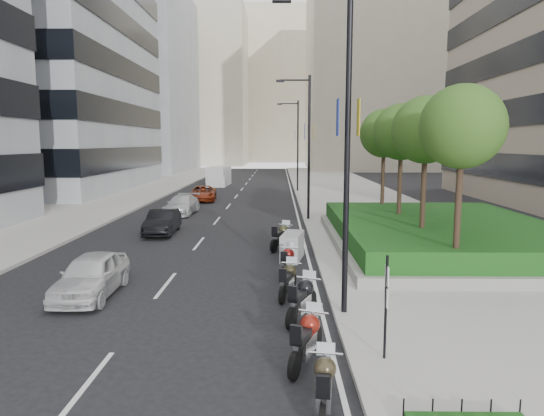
{
  "coord_description": "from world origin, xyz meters",
  "views": [
    {
      "loc": [
        2.44,
        -12.31,
        4.93
      ],
      "look_at": [
        2.13,
        9.3,
        2.0
      ],
      "focal_mm": 32.0,
      "sensor_mm": 36.0,
      "label": 1
    }
  ],
  "objects_px": {
    "motorcycle_3": "(288,280)",
    "motorcycle_5": "(292,247)",
    "lamp_post_0": "(342,137)",
    "lamp_post_2": "(296,141)",
    "parking_sign": "(386,302)",
    "delivery_van": "(219,177)",
    "motorcycle_0": "(324,386)",
    "motorcycle_4": "(287,262)",
    "lamp_post_1": "(307,140)",
    "car_a": "(91,275)",
    "motorcycle_1": "(307,339)",
    "motorcycle_2": "(303,299)",
    "car_c": "(182,205)",
    "car_b": "(162,222)",
    "motorcycle_6": "(281,237)"
  },
  "relations": [
    {
      "from": "lamp_post_2",
      "to": "car_c",
      "type": "xyz_separation_m",
      "value": [
        -8.43,
        -15.19,
        -4.41
      ]
    },
    {
      "from": "lamp_post_1",
      "to": "lamp_post_2",
      "type": "xyz_separation_m",
      "value": [
        0.0,
        18.0,
        0.0
      ]
    },
    {
      "from": "lamp_post_0",
      "to": "motorcycle_5",
      "type": "relative_size",
      "value": 4.53
    },
    {
      "from": "motorcycle_6",
      "to": "car_a",
      "type": "distance_m",
      "value": 9.33
    },
    {
      "from": "motorcycle_0",
      "to": "motorcycle_6",
      "type": "height_order",
      "value": "motorcycle_6"
    },
    {
      "from": "lamp_post_1",
      "to": "parking_sign",
      "type": "height_order",
      "value": "lamp_post_1"
    },
    {
      "from": "motorcycle_1",
      "to": "lamp_post_2",
      "type": "bearing_deg",
      "value": 19.66
    },
    {
      "from": "lamp_post_1",
      "to": "car_b",
      "type": "xyz_separation_m",
      "value": [
        -8.02,
        -4.5,
        -4.41
      ]
    },
    {
      "from": "motorcycle_1",
      "to": "motorcycle_2",
      "type": "relative_size",
      "value": 0.99
    },
    {
      "from": "delivery_van",
      "to": "car_a",
      "type": "bearing_deg",
      "value": -84.84
    },
    {
      "from": "motorcycle_5",
      "to": "motorcycle_3",
      "type": "bearing_deg",
      "value": -172.47
    },
    {
      "from": "parking_sign",
      "to": "motorcycle_4",
      "type": "height_order",
      "value": "parking_sign"
    },
    {
      "from": "motorcycle_2",
      "to": "delivery_van",
      "type": "height_order",
      "value": "delivery_van"
    },
    {
      "from": "lamp_post_0",
      "to": "car_a",
      "type": "height_order",
      "value": "lamp_post_0"
    },
    {
      "from": "car_b",
      "to": "car_c",
      "type": "distance_m",
      "value": 7.32
    },
    {
      "from": "lamp_post_2",
      "to": "motorcycle_0",
      "type": "height_order",
      "value": "lamp_post_2"
    },
    {
      "from": "motorcycle_6",
      "to": "car_b",
      "type": "distance_m",
      "value": 7.42
    },
    {
      "from": "lamp_post_1",
      "to": "motorcycle_2",
      "type": "distance_m",
      "value": 17.84
    },
    {
      "from": "lamp_post_0",
      "to": "lamp_post_2",
      "type": "xyz_separation_m",
      "value": [
        0.0,
        35.0,
        0.0
      ]
    },
    {
      "from": "motorcycle_1",
      "to": "car_b",
      "type": "relative_size",
      "value": 0.51
    },
    {
      "from": "lamp_post_2",
      "to": "delivery_van",
      "type": "distance_m",
      "value": 11.85
    },
    {
      "from": "motorcycle_4",
      "to": "delivery_van",
      "type": "relative_size",
      "value": 0.38
    },
    {
      "from": "motorcycle_4",
      "to": "motorcycle_5",
      "type": "height_order",
      "value": "motorcycle_5"
    },
    {
      "from": "motorcycle_2",
      "to": "motorcycle_3",
      "type": "distance_m",
      "value": 2.09
    },
    {
      "from": "motorcycle_0",
      "to": "motorcycle_4",
      "type": "relative_size",
      "value": 0.96
    },
    {
      "from": "motorcycle_3",
      "to": "motorcycle_6",
      "type": "relative_size",
      "value": 0.97
    },
    {
      "from": "lamp_post_0",
      "to": "motorcycle_3",
      "type": "bearing_deg",
      "value": 127.71
    },
    {
      "from": "car_c",
      "to": "delivery_van",
      "type": "relative_size",
      "value": 0.84
    },
    {
      "from": "lamp_post_0",
      "to": "motorcycle_6",
      "type": "relative_size",
      "value": 4.39
    },
    {
      "from": "motorcycle_2",
      "to": "delivery_van",
      "type": "bearing_deg",
      "value": 33.43
    },
    {
      "from": "motorcycle_5",
      "to": "car_b",
      "type": "relative_size",
      "value": 0.5
    },
    {
      "from": "motorcycle_6",
      "to": "delivery_van",
      "type": "distance_m",
      "value": 34.0
    },
    {
      "from": "lamp_post_2",
      "to": "car_b",
      "type": "xyz_separation_m",
      "value": [
        -8.02,
        -22.5,
        -4.41
      ]
    },
    {
      "from": "motorcycle_4",
      "to": "car_c",
      "type": "relative_size",
      "value": 0.45
    },
    {
      "from": "parking_sign",
      "to": "delivery_van",
      "type": "relative_size",
      "value": 0.47
    },
    {
      "from": "lamp_post_1",
      "to": "car_a",
      "type": "xyz_separation_m",
      "value": [
        -7.76,
        -15.2,
        -4.38
      ]
    },
    {
      "from": "lamp_post_1",
      "to": "motorcycle_4",
      "type": "bearing_deg",
      "value": -96.18
    },
    {
      "from": "car_b",
      "to": "car_c",
      "type": "height_order",
      "value": "car_b"
    },
    {
      "from": "motorcycle_4",
      "to": "lamp_post_2",
      "type": "bearing_deg",
      "value": 8.05
    },
    {
      "from": "motorcycle_3",
      "to": "motorcycle_5",
      "type": "bearing_deg",
      "value": 11.46
    },
    {
      "from": "motorcycle_2",
      "to": "car_a",
      "type": "distance_m",
      "value": 7.02
    },
    {
      "from": "parking_sign",
      "to": "lamp_post_2",
      "type": "bearing_deg",
      "value": 90.99
    },
    {
      "from": "motorcycle_0",
      "to": "motorcycle_4",
      "type": "bearing_deg",
      "value": 11.0
    },
    {
      "from": "lamp_post_1",
      "to": "parking_sign",
      "type": "relative_size",
      "value": 3.6
    },
    {
      "from": "motorcycle_2",
      "to": "motorcycle_4",
      "type": "bearing_deg",
      "value": 27.89
    },
    {
      "from": "motorcycle_0",
      "to": "car_b",
      "type": "bearing_deg",
      "value": 29.96
    },
    {
      "from": "lamp_post_0",
      "to": "car_b",
      "type": "bearing_deg",
      "value": 122.68
    },
    {
      "from": "motorcycle_5",
      "to": "motorcycle_0",
      "type": "bearing_deg",
      "value": -168.06
    },
    {
      "from": "car_a",
      "to": "motorcycle_6",
      "type": "bearing_deg",
      "value": 47.51
    },
    {
      "from": "parking_sign",
      "to": "motorcycle_6",
      "type": "bearing_deg",
      "value": 100.78
    }
  ]
}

